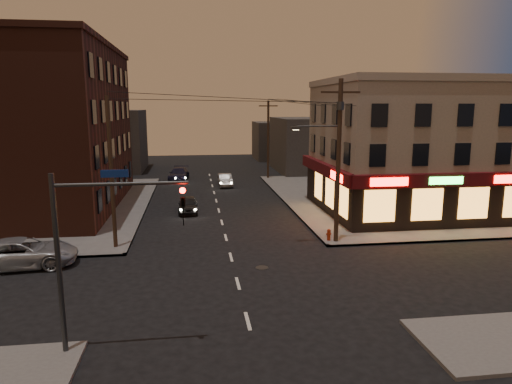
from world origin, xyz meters
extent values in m
plane|color=black|center=(0.00, 0.00, 0.00)|extent=(120.00, 120.00, 0.00)
cube|color=#514F4C|center=(18.00, 19.00, 0.07)|extent=(24.00, 28.00, 0.15)
cube|color=#514F4C|center=(-18.00, 19.00, 0.07)|extent=(24.00, 28.00, 0.15)
cube|color=#9F8E79|center=(16.00, 13.50, 5.15)|extent=(15.00, 12.00, 10.00)
cube|color=#9F8E79|center=(16.00, 13.50, 10.40)|extent=(15.20, 12.20, 0.50)
cube|color=black|center=(16.00, 7.55, 1.85)|extent=(15.12, 0.25, 3.40)
cube|color=black|center=(8.55, 13.50, 1.85)|extent=(0.25, 12.12, 3.40)
cube|color=#450B0F|center=(16.00, 7.25, 3.65)|extent=(15.60, 0.50, 0.90)
cube|color=#450B0F|center=(8.25, 13.50, 3.65)|extent=(0.50, 12.60, 0.90)
cube|color=#FF140C|center=(10.70, 6.98, 3.65)|extent=(2.60, 0.06, 0.55)
cube|color=#FF140C|center=(19.50, 6.98, 3.65)|extent=(2.60, 0.06, 0.55)
cube|color=#26FF3F|center=(14.70, 6.98, 3.65)|extent=(2.40, 0.06, 0.50)
cube|color=#FF140C|center=(7.98, 9.70, 3.65)|extent=(0.06, 2.60, 0.55)
cube|color=#FB9D37|center=(15.40, 7.40, 1.95)|extent=(12.40, 0.08, 2.20)
cube|color=#FB9D37|center=(8.40, 12.50, 1.95)|extent=(0.08, 8.40, 2.20)
cube|color=#442016|center=(-14.50, 19.00, 6.65)|extent=(12.00, 20.00, 13.00)
cube|color=#3F3D3A|center=(14.00, 38.00, 3.50)|extent=(10.00, 12.00, 7.00)
cube|color=#3F3D3A|center=(-13.00, 42.00, 4.00)|extent=(9.00, 10.00, 8.00)
cube|color=#3F3D3A|center=(12.00, 52.00, 3.00)|extent=(8.00, 8.00, 6.00)
cylinder|color=#382619|center=(6.80, 5.80, 5.15)|extent=(0.28, 0.28, 10.00)
cube|color=#382619|center=(6.80, 5.80, 9.35)|extent=(2.40, 0.12, 0.12)
cylinder|color=#333538|center=(6.80, 5.80, 8.55)|extent=(0.44, 0.44, 0.50)
cylinder|color=#333538|center=(5.50, 5.80, 7.35)|extent=(2.60, 0.10, 0.10)
cube|color=#333538|center=(4.10, 5.80, 7.25)|extent=(0.60, 0.25, 0.18)
cube|color=#FFD88C|center=(4.10, 5.80, 7.15)|extent=(0.35, 0.15, 0.04)
cylinder|color=#382619|center=(6.80, 32.00, 4.65)|extent=(0.26, 0.26, 9.00)
cylinder|color=#382619|center=(-6.80, 6.50, 4.65)|extent=(0.24, 0.24, 9.00)
cylinder|color=#333538|center=(-6.60, -5.60, 3.20)|extent=(0.18, 0.18, 6.40)
cylinder|color=#333538|center=(-4.40, -5.60, 6.00)|extent=(4.40, 0.12, 0.12)
imported|color=black|center=(-2.40, -5.60, 5.50)|extent=(0.16, 0.20, 1.00)
sphere|color=#FF0C05|center=(-2.40, -5.72, 5.75)|extent=(0.20, 0.20, 0.20)
cube|color=navy|center=(-4.60, -5.60, 6.35)|extent=(0.90, 0.05, 0.25)
imported|color=#999BA1|center=(-11.27, 3.93, 0.79)|extent=(5.93, 3.27, 1.57)
imported|color=black|center=(-2.51, 15.66, 0.65)|extent=(1.57, 3.85, 1.31)
imported|color=slate|center=(1.38, 27.72, 0.66)|extent=(1.49, 4.01, 1.31)
imported|color=black|center=(-3.70, 32.37, 0.73)|extent=(2.55, 5.21, 1.46)
cylinder|color=maroon|center=(6.40, 6.00, 0.45)|extent=(0.25, 0.25, 0.60)
sphere|color=maroon|center=(6.40, 6.00, 0.78)|extent=(0.24, 0.24, 0.24)
cylinder|color=maroon|center=(6.40, 6.00, 0.57)|extent=(0.33, 0.17, 0.12)
cylinder|color=maroon|center=(6.40, 6.00, 0.57)|extent=(0.17, 0.33, 0.12)
camera|label=1|loc=(-2.03, -20.99, 8.55)|focal=32.00mm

